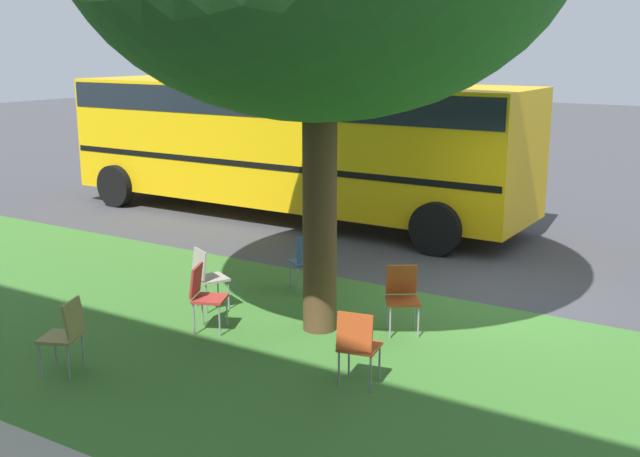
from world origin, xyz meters
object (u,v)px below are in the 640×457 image
object	(u,v)px
chair_2	(207,274)
chair_1	(204,293)
chair_0	(66,331)
chair_3	(402,294)
chair_5	(307,258)
chair_4	(358,342)
school_bus	(289,136)

from	to	relation	value
chair_2	chair_1	bearing A→B (deg)	128.33
chair_0	chair_1	distance (m)	1.94
chair_3	chair_5	world-z (taller)	same
chair_4	chair_0	bearing A→B (deg)	26.33
chair_1	chair_5	distance (m)	2.11
chair_0	chair_4	bearing A→B (deg)	-153.67
chair_1	chair_4	world-z (taller)	same
chair_2	chair_5	world-z (taller)	same
chair_2	chair_5	bearing A→B (deg)	-117.45
chair_1	school_bus	size ratio (longest dim) A/B	0.08
chair_0	chair_1	world-z (taller)	same
school_bus	chair_4	bearing A→B (deg)	129.20
chair_2	chair_3	bearing A→B (deg)	-166.27
chair_0	chair_5	bearing A→B (deg)	-98.91
chair_4	school_bus	distance (m)	8.82
chair_2	chair_3	xyz separation A→B (m)	(-2.72, -0.67, 0.00)
chair_5	school_bus	size ratio (longest dim) A/B	0.08
chair_2	chair_5	distance (m)	1.61
chair_0	chair_2	xyz separation A→B (m)	(0.12, -2.57, 0.00)
chair_5	school_bus	xyz separation A→B (m)	(3.20, -4.23, 1.24)
chair_2	chair_3	world-z (taller)	same
chair_0	chair_2	bearing A→B (deg)	-87.42
chair_2	chair_5	size ratio (longest dim) A/B	1.00
chair_1	chair_2	xyz separation A→B (m)	(0.53, -0.67, 0.00)
chair_4	school_bus	xyz separation A→B (m)	(5.52, -6.77, 1.24)
chair_3	chair_4	bearing A→B (deg)	100.87
chair_3	chair_4	distance (m)	1.81
chair_0	chair_3	xyz separation A→B (m)	(-2.61, -3.23, 0.00)
school_bus	chair_3	bearing A→B (deg)	136.04
chair_1	chair_4	xyz separation A→B (m)	(-2.53, 0.44, 0.00)
chair_2	chair_4	distance (m)	3.26
chair_0	chair_1	size ratio (longest dim) A/B	1.00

